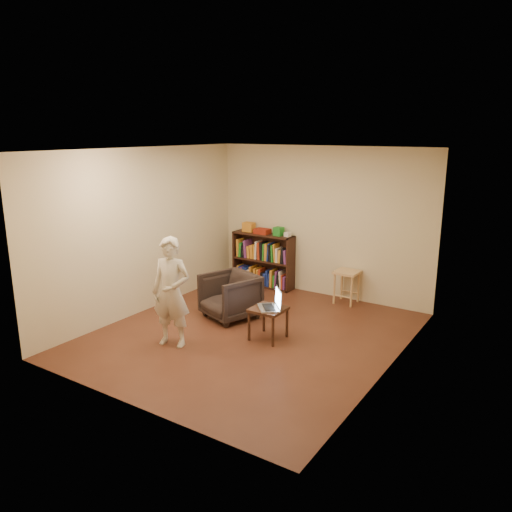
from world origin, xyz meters
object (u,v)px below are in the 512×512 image
Objects in this scene: side_table at (268,313)px; person at (171,292)px; bookshelf at (264,263)px; armchair at (230,296)px; laptop at (272,304)px; stool at (347,277)px.

person is (-0.99, -0.87, 0.37)m from side_table.
bookshelf is 1.74m from armchair.
person reaches higher than side_table.
bookshelf is at bearing 82.89° from person.
side_table is (0.93, -0.38, 0.03)m from armchair.
person is at bearing -91.82° from laptop.
stool is at bearing -2.25° from bookshelf.
laptop is at bearing -97.67° from stool.
stool is 2.05m from armchair.
person reaches higher than bookshelf.
armchair is 1.31m from person.
bookshelf is at bearing 172.92° from laptop.
armchair is at bearing -152.27° from laptop.
stool is 3.16m from person.
laptop is at bearing -55.13° from bookshelf.
armchair reaches higher than side_table.
laptop is (0.98, -0.36, 0.17)m from armchair.
side_table is (-0.32, -1.99, -0.07)m from stool.
bookshelf reaches higher than side_table.
armchair is at bearing 157.85° from side_table.
side_table is 0.30× the size of person.
stool is 2.00m from laptop.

